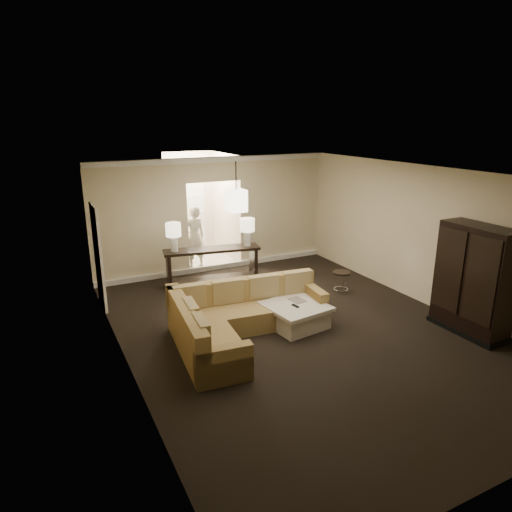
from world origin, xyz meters
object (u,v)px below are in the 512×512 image
sectional_sofa (237,318)px  armoire (474,283)px  coffee_table (296,315)px  drink_table (341,278)px  person (194,234)px  console_table (212,263)px

sectional_sofa → armoire: armoire is taller
coffee_table → drink_table: size_ratio=2.39×
drink_table → person: bearing=126.1°
sectional_sofa → coffee_table: (1.13, -0.10, -0.13)m
sectional_sofa → coffee_table: bearing=0.9°
person → armoire: bearing=110.1°
console_table → person: person is taller
drink_table → coffee_table: bearing=-151.1°
armoire → person: bearing=119.0°
console_table → drink_table: bearing=-28.1°
console_table → drink_table: 2.93m
armoire → coffee_table: bearing=148.9°
sectional_sofa → person: person is taller
console_table → sectional_sofa: bearing=-92.1°
armoire → drink_table: 2.77m
coffee_table → drink_table: 2.01m
coffee_table → person: (-0.51, 4.07, 0.67)m
sectional_sofa → drink_table: size_ratio=6.26×
coffee_table → armoire: armoire is taller
coffee_table → drink_table: bearing=28.9°
armoire → drink_table: size_ratio=4.02×
sectional_sofa → drink_table: (2.89, 0.87, 0.01)m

